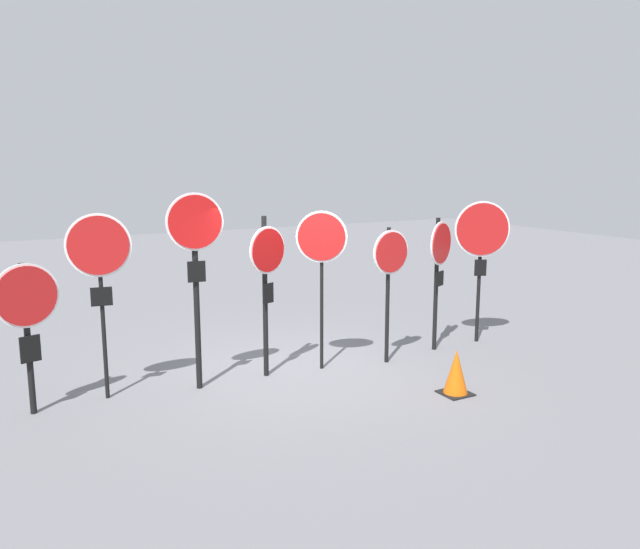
# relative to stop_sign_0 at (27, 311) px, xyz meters

# --- Properties ---
(ground_plane) EXTENTS (40.00, 40.00, 0.00)m
(ground_plane) POSITION_rel_stop_sign_0_xyz_m (3.56, -0.05, -1.33)
(ground_plane) COLOR slate
(stop_sign_0) EXTENTS (0.77, 0.24, 1.91)m
(stop_sign_0) POSITION_rel_stop_sign_0_xyz_m (0.00, 0.00, 0.00)
(stop_sign_0) COLOR black
(stop_sign_0) RESTS_ON ground
(stop_sign_1) EXTENTS (0.81, 0.17, 2.47)m
(stop_sign_1) POSITION_rel_stop_sign_0_xyz_m (0.89, 0.10, 0.54)
(stop_sign_1) COLOR black
(stop_sign_1) RESTS_ON ground
(stop_sign_2) EXTENTS (0.77, 0.17, 2.71)m
(stop_sign_2) POSITION_rel_stop_sign_0_xyz_m (2.09, -0.12, 0.58)
(stop_sign_2) COLOR black
(stop_sign_2) RESTS_ON ground
(stop_sign_3) EXTENTS (0.64, 0.27, 2.36)m
(stop_sign_3) POSITION_rel_stop_sign_0_xyz_m (3.14, -0.08, 0.26)
(stop_sign_3) COLOR black
(stop_sign_3) RESTS_ON ground
(stop_sign_4) EXTENTS (0.66, 0.42, 2.41)m
(stop_sign_4) POSITION_rel_stop_sign_0_xyz_m (3.97, -0.19, 0.53)
(stop_sign_4) COLOR black
(stop_sign_4) RESTS_ON ground
(stop_sign_5) EXTENTS (0.68, 0.15, 2.13)m
(stop_sign_5) POSITION_rel_stop_sign_0_xyz_m (5.05, -0.41, 0.23)
(stop_sign_5) COLOR black
(stop_sign_5) RESTS_ON ground
(stop_sign_6) EXTENTS (0.66, 0.34, 2.22)m
(stop_sign_6) POSITION_rel_stop_sign_0_xyz_m (6.16, -0.22, 0.23)
(stop_sign_6) COLOR black
(stop_sign_6) RESTS_ON ground
(stop_sign_7) EXTENTS (0.86, 0.45, 2.47)m
(stop_sign_7) POSITION_rel_stop_sign_0_xyz_m (7.09, -0.20, 0.50)
(stop_sign_7) COLOR black
(stop_sign_7) RESTS_ON ground
(traffic_cone_0) EXTENTS (0.40, 0.40, 0.62)m
(traffic_cone_0) POSITION_rel_stop_sign_0_xyz_m (5.08, -1.96, -1.02)
(traffic_cone_0) COLOR black
(traffic_cone_0) RESTS_ON ground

